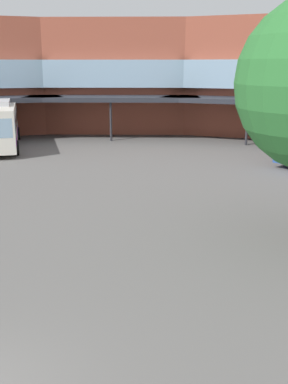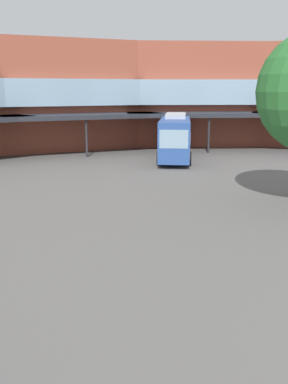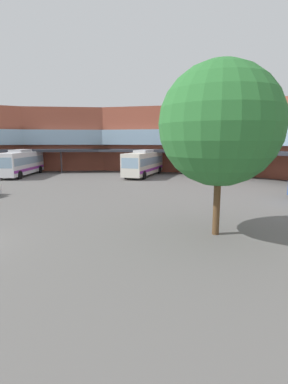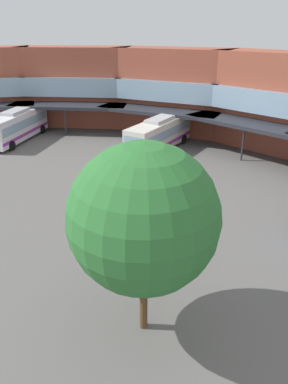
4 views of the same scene
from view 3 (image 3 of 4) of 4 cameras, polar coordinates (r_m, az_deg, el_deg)
name	(u,v)px [view 3 (image 3 of 4)]	position (r m, az deg, el deg)	size (l,w,h in m)	color
station_building	(233,138)	(34.11, 17.08, 10.04)	(84.60, 39.47, 10.47)	#9E4C38
bus_2	(144,163)	(41.82, -0.05, 5.74)	(7.07, 11.08, 3.71)	silver
bus_3	(21,163)	(45.55, -22.93, 5.34)	(9.53, 9.75, 3.77)	white
plaza_tree	(220,125)	(15.53, 14.72, 12.65)	(6.26, 6.26, 8.89)	brown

